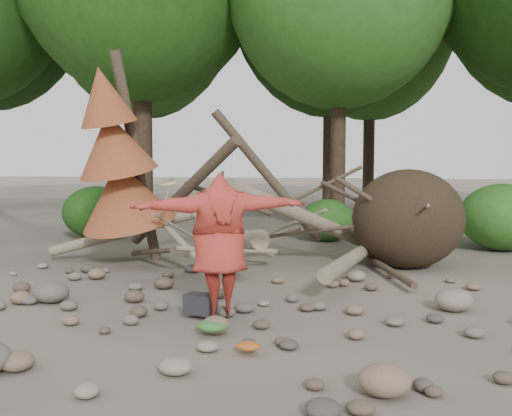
# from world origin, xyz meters

# --- Properties ---
(ground) EXTENTS (120.00, 120.00, 0.00)m
(ground) POSITION_xyz_m (0.00, 0.00, 0.00)
(ground) COLOR #514C44
(ground) RESTS_ON ground
(deadfall_pile) EXTENTS (8.55, 5.24, 3.30)m
(deadfall_pile) POSITION_xyz_m (2.02, 4.24, 0.95)
(deadfall_pile) COLOR #332619
(deadfall_pile) RESTS_ON ground
(dead_conifer) EXTENTS (2.06, 2.16, 4.35)m
(dead_conifer) POSITION_xyz_m (-3.12, 3.37, 2.11)
(dead_conifer) COLOR #4C3F30
(dead_conifer) RESTS_ON ground
(bush_left) EXTENTS (1.80, 1.80, 1.44)m
(bush_left) POSITION_xyz_m (-5.50, 7.20, 0.72)
(bush_left) COLOR #1E4B14
(bush_left) RESTS_ON ground
(bush_mid) EXTENTS (1.40, 1.40, 1.12)m
(bush_mid) POSITION_xyz_m (0.80, 7.80, 0.56)
(bush_mid) COLOR #285F1B
(bush_mid) RESTS_ON ground
(bush_right) EXTENTS (2.00, 2.00, 1.60)m
(bush_right) POSITION_xyz_m (5.00, 7.00, 0.80)
(bush_right) COLOR #327023
(bush_right) RESTS_ON ground
(frisbee_thrower) EXTENTS (2.41, 1.52, 1.91)m
(frisbee_thrower) POSITION_xyz_m (-0.19, 0.01, 1.04)
(frisbee_thrower) COLOR #A62F25
(frisbee_thrower) RESTS_ON ground
(backpack) EXTENTS (0.45, 0.35, 0.27)m
(backpack) POSITION_xyz_m (-0.47, 0.05, 0.13)
(backpack) COLOR black
(backpack) RESTS_ON ground
(cloth_green) EXTENTS (0.39, 0.32, 0.14)m
(cloth_green) POSITION_xyz_m (-0.11, -0.70, 0.07)
(cloth_green) COLOR #356B2B
(cloth_green) RESTS_ON ground
(cloth_orange) EXTENTS (0.27, 0.22, 0.10)m
(cloth_orange) POSITION_xyz_m (0.47, -1.30, 0.05)
(cloth_orange) COLOR #A74F1C
(cloth_orange) RESTS_ON ground
(boulder_front_right) EXTENTS (0.49, 0.44, 0.29)m
(boulder_front_right) POSITION_xyz_m (1.91, -2.15, 0.15)
(boulder_front_right) COLOR #836551
(boulder_front_right) RESTS_ON ground
(boulder_mid_right) EXTENTS (0.54, 0.48, 0.32)m
(boulder_mid_right) POSITION_xyz_m (3.00, 1.04, 0.16)
(boulder_mid_right) COLOR gray
(boulder_mid_right) RESTS_ON ground
(boulder_mid_left) EXTENTS (0.54, 0.49, 0.33)m
(boulder_mid_left) POSITION_xyz_m (-2.93, 0.44, 0.16)
(boulder_mid_left) COLOR #625A52
(boulder_mid_left) RESTS_ON ground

